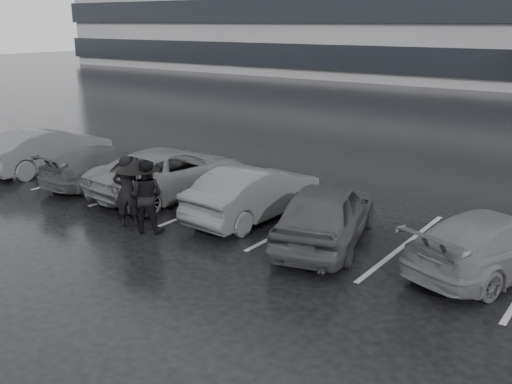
{
  "coord_description": "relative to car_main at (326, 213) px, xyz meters",
  "views": [
    {
      "loc": [
        7.95,
        -9.62,
        5.05
      ],
      "look_at": [
        0.18,
        1.0,
        1.1
      ],
      "focal_mm": 40.0,
      "sensor_mm": 36.0,
      "label": 1
    }
  ],
  "objects": [
    {
      "name": "car_west_d",
      "position": [
        -11.31,
        0.34,
        0.0
      ],
      "size": [
        1.7,
        4.59,
        1.5
      ],
      "primitive_type": "imported",
      "rotation": [
        0.0,
        0.0,
        3.12
      ],
      "color": "#2E2E30",
      "rests_on": "ground"
    },
    {
      "name": "umbrella",
      "position": [
        -4.25,
        -1.91,
        0.93
      ],
      "size": [
        1.08,
        1.08,
        1.84
      ],
      "color": "black",
      "rests_on": "ground"
    },
    {
      "name": "car_main",
      "position": [
        0.0,
        0.0,
        0.0
      ],
      "size": [
        2.89,
        4.7,
        1.49
      ],
      "primitive_type": "imported",
      "rotation": [
        0.0,
        0.0,
        3.42
      ],
      "color": "black",
      "rests_on": "ground"
    },
    {
      "name": "pedestrian_right",
      "position": [
        -3.98,
        -1.93,
        0.17
      ],
      "size": [
        1.09,
        0.98,
        1.84
      ],
      "primitive_type": "imported",
      "rotation": [
        0.0,
        0.0,
        3.52
      ],
      "color": "black",
      "rests_on": "ground"
    },
    {
      "name": "car_east",
      "position": [
        3.62,
        0.66,
        -0.1
      ],
      "size": [
        3.13,
        4.78,
        1.29
      ],
      "primitive_type": "imported",
      "rotation": [
        0.0,
        0.0,
        2.81
      ],
      "color": "#434346",
      "rests_on": "ground"
    },
    {
      "name": "pedestrian_left",
      "position": [
        -4.64,
        -1.95,
        0.19
      ],
      "size": [
        0.81,
        0.78,
        1.88
      ],
      "primitive_type": "imported",
      "rotation": [
        0.0,
        0.0,
        3.82
      ],
      "color": "black",
      "rests_on": "ground"
    },
    {
      "name": "car_west_c",
      "position": [
        -8.31,
        0.35,
        -0.13
      ],
      "size": [
        1.83,
        4.3,
        1.24
      ],
      "primitive_type": "imported",
      "rotation": [
        0.0,
        0.0,
        3.12
      ],
      "color": "black",
      "rests_on": "ground"
    },
    {
      "name": "stall_stripes",
      "position": [
        -2.62,
        0.97,
        -0.75
      ],
      "size": [
        19.72,
        5.0,
        0.0
      ],
      "color": "gray",
      "rests_on": "ground"
    },
    {
      "name": "ground",
      "position": [
        -1.82,
        -1.53,
        -0.75
      ],
      "size": [
        160.0,
        160.0,
        0.0
      ],
      "primitive_type": "plane",
      "color": "black",
      "rests_on": "ground"
    },
    {
      "name": "car_west_a",
      "position": [
        -2.44,
        0.48,
        -0.04
      ],
      "size": [
        1.66,
        4.35,
        1.41
      ],
      "primitive_type": "imported",
      "rotation": [
        0.0,
        0.0,
        3.1
      ],
      "color": "#2E2E30",
      "rests_on": "ground"
    },
    {
      "name": "car_west_b",
      "position": [
        -5.7,
        0.7,
        -0.03
      ],
      "size": [
        2.67,
        5.31,
        1.44
      ],
      "primitive_type": "imported",
      "rotation": [
        0.0,
        0.0,
        3.09
      ],
      "color": "#434346",
      "rests_on": "ground"
    }
  ]
}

